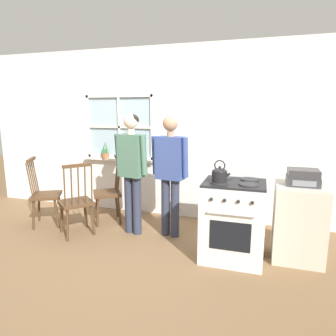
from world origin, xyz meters
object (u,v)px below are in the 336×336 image
object	(u,v)px
side_counter	(299,223)
chair_near_wall	(109,193)
potted_plant	(105,153)
kettle	(220,174)
stove	(233,219)
person_elderly_left	(132,164)
stereo	(303,177)
chair_by_window	(76,203)
person_teen_center	(170,165)
chair_center_cluster	(45,195)

from	to	relation	value
side_counter	chair_near_wall	bearing A→B (deg)	170.86
potted_plant	kettle	bearing A→B (deg)	-30.60
stove	chair_near_wall	bearing A→B (deg)	162.75
chair_near_wall	stove	bearing A→B (deg)	39.40
kettle	person_elderly_left	bearing A→B (deg)	160.70
stereo	kettle	bearing A→B (deg)	-162.15
chair_by_window	person_teen_center	distance (m)	1.41
stereo	chair_near_wall	bearing A→B (deg)	170.42
potted_plant	chair_near_wall	bearing A→B (deg)	-58.38
stove	kettle	world-z (taller)	kettle
chair_by_window	person_elderly_left	bearing A→B (deg)	151.55
kettle	stereo	xyz separation A→B (m)	(0.89, 0.29, -0.04)
person_teen_center	stove	xyz separation A→B (m)	(0.88, -0.38, -0.53)
chair_near_wall	person_teen_center	distance (m)	1.22
chair_near_wall	person_elderly_left	bearing A→B (deg)	27.74
kettle	potted_plant	xyz separation A→B (m)	(-2.11, 1.25, -0.02)
person_elderly_left	potted_plant	world-z (taller)	person_elderly_left
chair_near_wall	kettle	bearing A→B (deg)	34.31
person_teen_center	side_counter	size ratio (longest dim) A/B	1.84
chair_by_window	stereo	size ratio (longest dim) A/B	3.03
chair_by_window	chair_center_cluster	world-z (taller)	same
chair_near_wall	side_counter	xyz separation A→B (m)	(2.68, -0.43, -0.01)
chair_near_wall	potted_plant	bearing A→B (deg)	178.27
person_elderly_left	kettle	distance (m)	1.33
chair_by_window	potted_plant	size ratio (longest dim) A/B	3.44
chair_center_cluster	stereo	size ratio (longest dim) A/B	3.03
chair_near_wall	kettle	world-z (taller)	kettle
chair_center_cluster	stove	size ratio (longest dim) A/B	0.95
stove	potted_plant	bearing A→B (deg)	153.79
person_elderly_left	person_teen_center	size ratio (longest dim) A/B	1.01
stove	person_elderly_left	bearing A→B (deg)	167.70
potted_plant	stereo	distance (m)	3.14
person_teen_center	potted_plant	distance (m)	1.57
person_teen_center	potted_plant	xyz separation A→B (m)	(-1.38, 0.74, 0.00)
person_elderly_left	side_counter	size ratio (longest dim) A/B	1.86
side_counter	stereo	distance (m)	0.54
stove	stereo	world-z (taller)	stove
kettle	side_counter	bearing A→B (deg)	19.06
kettle	stereo	distance (m)	0.93
chair_center_cluster	side_counter	distance (m)	3.54
stereo	potted_plant	bearing A→B (deg)	162.20
person_teen_center	stereo	size ratio (longest dim) A/B	4.87
chair_by_window	side_counter	xyz separation A→B (m)	(2.86, 0.15, -0.01)
stove	potted_plant	world-z (taller)	potted_plant
chair_by_window	side_counter	size ratio (longest dim) A/B	1.15
chair_by_window	person_elderly_left	size ratio (longest dim) A/B	0.62
kettle	chair_near_wall	bearing A→B (deg)	157.66
potted_plant	stove	bearing A→B (deg)	-26.21
chair_near_wall	person_teen_center	xyz separation A→B (m)	(1.07, -0.23, 0.54)
kettle	side_counter	size ratio (longest dim) A/B	0.27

